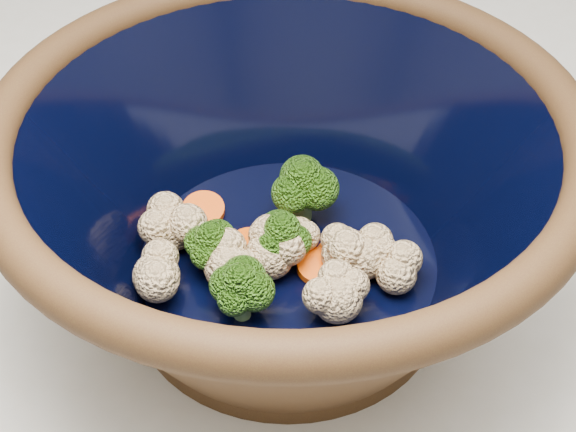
% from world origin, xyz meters
% --- Properties ---
extents(mixing_bowl, '(0.44, 0.44, 0.17)m').
position_xyz_m(mixing_bowl, '(-0.07, 0.02, 0.99)').
color(mixing_bowl, black).
rests_on(mixing_bowl, counter).
extents(vegetable_pile, '(0.19, 0.14, 0.06)m').
position_xyz_m(vegetable_pile, '(-0.08, 0.01, 0.96)').
color(vegetable_pile, '#608442').
rests_on(vegetable_pile, mixing_bowl).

